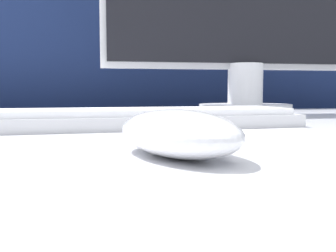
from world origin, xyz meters
TOP-DOWN VIEW (x-y plane):
  - partition_panel at (0.00, 0.70)m, footprint 5.00×0.03m
  - computer_mouse_near at (0.03, -0.14)m, footprint 0.10×0.14m
  - keyboard at (0.01, 0.09)m, footprint 0.45×0.15m
  - monitor at (0.28, 0.36)m, footprint 0.58×0.19m

SIDE VIEW (x-z plane):
  - partition_panel at x=0.00m, z-range 0.00..1.20m
  - keyboard at x=0.01m, z-range 0.72..0.75m
  - computer_mouse_near at x=0.03m, z-range 0.72..0.76m
  - monitor at x=0.28m, z-range 0.74..1.17m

